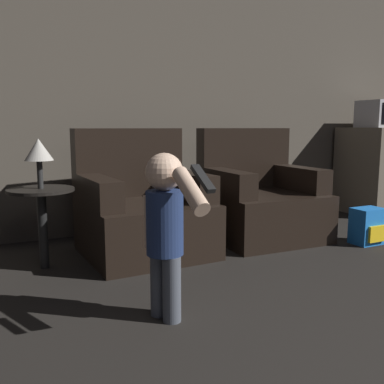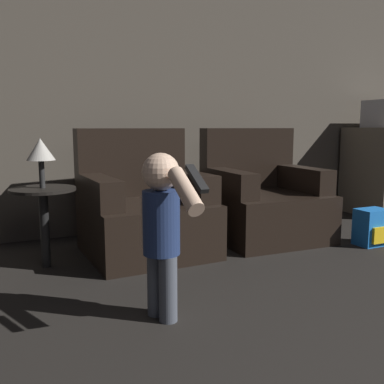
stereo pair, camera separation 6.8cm
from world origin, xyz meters
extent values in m
cube|color=#51493F|center=(0.00, 4.50, 1.30)|extent=(8.40, 0.05, 2.60)
cube|color=black|center=(-0.33, 3.73, 0.19)|extent=(0.88, 0.85, 0.38)
cube|color=black|center=(-0.34, 4.07, 0.65)|extent=(0.86, 0.19, 0.53)
cube|color=black|center=(-0.67, 3.72, 0.48)|extent=(0.18, 0.67, 0.20)
cube|color=black|center=(0.02, 3.75, 0.48)|extent=(0.18, 0.67, 0.20)
cube|color=black|center=(0.71, 3.73, 0.19)|extent=(0.88, 0.86, 0.38)
cube|color=black|center=(0.72, 4.07, 0.65)|extent=(0.86, 0.19, 0.53)
cube|color=black|center=(0.36, 3.75, 0.48)|extent=(0.19, 0.67, 0.20)
cube|color=black|center=(1.05, 3.72, 0.48)|extent=(0.19, 0.67, 0.20)
cylinder|color=#474C56|center=(-0.60, 2.64, 0.16)|extent=(0.09, 0.09, 0.32)
cylinder|color=#474C56|center=(-0.62, 2.74, 0.16)|extent=(0.09, 0.09, 0.32)
cylinder|color=navy|center=(-0.61, 2.69, 0.47)|extent=(0.18, 0.18, 0.30)
sphere|color=beige|center=(-0.61, 2.69, 0.71)|extent=(0.18, 0.18, 0.18)
cylinder|color=beige|center=(-0.64, 2.80, 0.46)|extent=(0.07, 0.07, 0.26)
cylinder|color=beige|center=(-0.58, 2.47, 0.65)|extent=(0.07, 0.26, 0.19)
cube|color=black|center=(-0.58, 2.36, 0.72)|extent=(0.04, 0.16, 0.10)
cube|color=blue|center=(1.35, 3.22, 0.14)|extent=(0.24, 0.17, 0.29)
cube|color=yellow|center=(1.35, 3.13, 0.10)|extent=(0.17, 0.02, 0.13)
cylinder|color=black|center=(-1.04, 3.73, 0.25)|extent=(0.06, 0.06, 0.51)
cylinder|color=black|center=(-1.04, 3.73, 0.52)|extent=(0.42, 0.42, 0.02)
cylinder|color=#262626|center=(-1.04, 3.73, 0.62)|extent=(0.04, 0.04, 0.18)
cone|color=#B2ADA3|center=(-1.04, 3.73, 0.78)|extent=(0.18, 0.18, 0.14)
camera|label=1|loc=(-1.36, 0.87, 0.92)|focal=40.00mm
camera|label=2|loc=(-1.30, 0.84, 0.92)|focal=40.00mm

